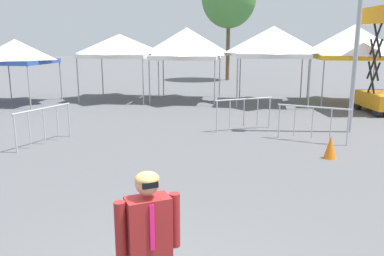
{
  "coord_description": "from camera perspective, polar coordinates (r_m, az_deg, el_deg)",
  "views": [
    {
      "loc": [
        0.73,
        -3.37,
        2.98
      ],
      "look_at": [
        -0.02,
        4.05,
        1.3
      ],
      "focal_mm": 36.64,
      "sensor_mm": 36.0,
      "label": 1
    }
  ],
  "objects": [
    {
      "name": "canopy_tent_left_of_center",
      "position": [
        20.42,
        -24.3,
        10.1
      ],
      "size": [
        3.17,
        3.17,
        3.02
      ],
      "color": "#9E9EA3",
      "rests_on": "ground"
    },
    {
      "name": "canopy_tent_center",
      "position": [
        20.34,
        -10.49,
        11.68
      ],
      "size": [
        3.5,
        3.5,
        3.27
      ],
      "color": "#9E9EA3",
      "rests_on": "ground"
    },
    {
      "name": "canopy_tent_behind_center",
      "position": [
        19.54,
        -0.78,
        12.22
      ],
      "size": [
        3.33,
        3.33,
        3.58
      ],
      "color": "#9E9EA3",
      "rests_on": "ground"
    },
    {
      "name": "canopy_tent_behind_left",
      "position": [
        19.05,
        11.73,
        12.19
      ],
      "size": [
        3.45,
        3.45,
        3.61
      ],
      "color": "#9E9EA3",
      "rests_on": "ground"
    },
    {
      "name": "canopy_tent_behind_right",
      "position": [
        20.16,
        22.43,
        11.52
      ],
      "size": [
        3.45,
        3.45,
        3.68
      ],
      "color": "#9E9EA3",
      "rests_on": "ground"
    },
    {
      "name": "scissor_lift",
      "position": [
        18.05,
        26.14,
        6.01
      ],
      "size": [
        1.72,
        2.48,
        4.29
      ],
      "color": "black",
      "rests_on": "ground"
    },
    {
      "name": "person_foreground",
      "position": [
        4.0,
        -6.3,
        -16.46
      ],
      "size": [
        0.58,
        0.41,
        1.78
      ],
      "color": "#33384C",
      "rests_on": "ground"
    },
    {
      "name": "crowd_barrier_near_person",
      "position": [
        12.11,
        -20.81,
        1.27
      ],
      "size": [
        0.79,
        1.98,
        1.08
      ],
      "color": "#B7BABF",
      "rests_on": "ground"
    },
    {
      "name": "crowd_barrier_mid_lot",
      "position": [
        13.26,
        7.59,
        2.93
      ],
      "size": [
        1.9,
        0.98,
        1.08
      ],
      "color": "#B7BABF",
      "rests_on": "ground"
    },
    {
      "name": "crowd_barrier_by_lift",
      "position": [
        12.14,
        17.17,
        1.56
      ],
      "size": [
        1.98,
        0.8,
        1.08
      ],
      "color": "#B7BABF",
      "rests_on": "ground"
    },
    {
      "name": "traffic_cone_lot_center",
      "position": [
        10.65,
        19.5,
        -2.62
      ],
      "size": [
        0.32,
        0.32,
        0.6
      ],
      "primitive_type": "cone",
      "color": "orange",
      "rests_on": "ground"
    }
  ]
}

